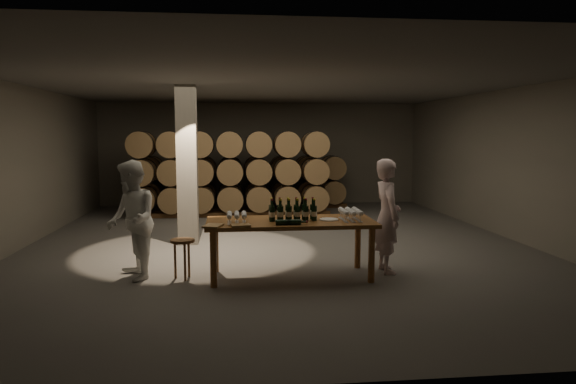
{
  "coord_description": "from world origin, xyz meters",
  "views": [
    {
      "loc": [
        -0.88,
        -10.31,
        2.24
      ],
      "look_at": [
        0.19,
        -0.36,
        1.1
      ],
      "focal_mm": 32.0,
      "sensor_mm": 36.0,
      "label": 1
    }
  ],
  "objects": [
    {
      "name": "room",
      "position": [
        -1.8,
        0.2,
        1.6
      ],
      "size": [
        12.0,
        12.0,
        12.0
      ],
      "color": "#595753",
      "rests_on": "ground"
    },
    {
      "name": "tasting_table",
      "position": [
        0.0,
        -2.5,
        0.8
      ],
      "size": [
        2.6,
        1.1,
        0.9
      ],
      "color": "brown",
      "rests_on": "ground"
    },
    {
      "name": "barrel_stack_back",
      "position": [
        -0.57,
        5.2,
        0.83
      ],
      "size": [
        6.26,
        0.95,
        1.57
      ],
      "color": "#55381D",
      "rests_on": "ground"
    },
    {
      "name": "barrel_stack_front",
      "position": [
        -0.96,
        3.8,
        1.2
      ],
      "size": [
        5.48,
        0.95,
        2.31
      ],
      "color": "#55381D",
      "rests_on": "ground"
    },
    {
      "name": "bottle_cluster",
      "position": [
        0.03,
        -2.49,
        1.02
      ],
      "size": [
        0.74,
        0.24,
        0.35
      ],
      "color": "black",
      "rests_on": "tasting_table"
    },
    {
      "name": "lying_bottles",
      "position": [
        -0.07,
        -2.9,
        0.94
      ],
      "size": [
        0.48,
        0.08,
        0.08
      ],
      "color": "black",
      "rests_on": "tasting_table"
    },
    {
      "name": "glass_cluster_left",
      "position": [
        -0.83,
        -2.64,
        1.02
      ],
      "size": [
        0.3,
        0.41,
        0.16
      ],
      "color": "silver",
      "rests_on": "tasting_table"
    },
    {
      "name": "glass_cluster_right",
      "position": [
        0.94,
        -2.55,
        1.03
      ],
      "size": [
        0.31,
        0.53,
        0.18
      ],
      "color": "silver",
      "rests_on": "tasting_table"
    },
    {
      "name": "plate",
      "position": [
        0.6,
        -2.53,
        0.91
      ],
      "size": [
        0.29,
        0.29,
        0.02
      ],
      "primitive_type": "cylinder",
      "color": "silver",
      "rests_on": "tasting_table"
    },
    {
      "name": "notebook_near",
      "position": [
        -0.78,
        -2.95,
        0.92
      ],
      "size": [
        0.3,
        0.26,
        0.03
      ],
      "primitive_type": "cube",
      "rotation": [
        0.0,
        0.0,
        0.15
      ],
      "color": "olive",
      "rests_on": "tasting_table"
    },
    {
      "name": "notebook_corner",
      "position": [
        -1.18,
        -2.92,
        0.91
      ],
      "size": [
        0.31,
        0.36,
        0.03
      ],
      "primitive_type": "cube",
      "rotation": [
        0.0,
        0.0,
        -0.3
      ],
      "color": "olive",
      "rests_on": "tasting_table"
    },
    {
      "name": "pen",
      "position": [
        -0.76,
        -2.93,
        0.91
      ],
      "size": [
        0.15,
        0.04,
        0.01
      ],
      "primitive_type": "cylinder",
      "rotation": [
        0.0,
        1.57,
        -0.17
      ],
      "color": "black",
      "rests_on": "tasting_table"
    },
    {
      "name": "stool",
      "position": [
        -1.67,
        -2.42,
        0.51
      ],
      "size": [
        0.37,
        0.37,
        0.62
      ],
      "rotation": [
        0.0,
        0.0,
        0.33
      ],
      "color": "#55381D",
      "rests_on": "ground"
    },
    {
      "name": "person_man",
      "position": [
        1.59,
        -2.36,
        0.92
      ],
      "size": [
        0.46,
        0.68,
        1.84
      ],
      "primitive_type": "imported",
      "rotation": [
        0.0,
        0.0,
        1.6
      ],
      "color": "silver",
      "rests_on": "ground"
    },
    {
      "name": "person_woman",
      "position": [
        -2.44,
        -2.35,
        0.92
      ],
      "size": [
        0.98,
        1.09,
        1.84
      ],
      "primitive_type": "imported",
      "rotation": [
        0.0,
        0.0,
        -1.19
      ],
      "color": "white",
      "rests_on": "ground"
    }
  ]
}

